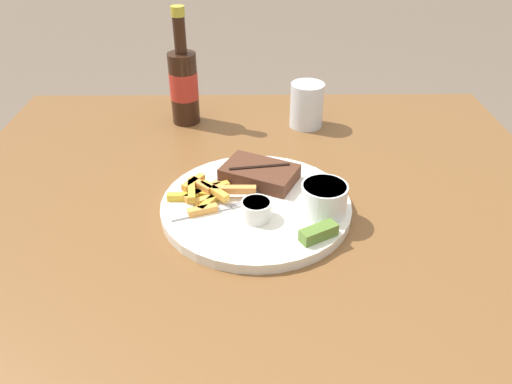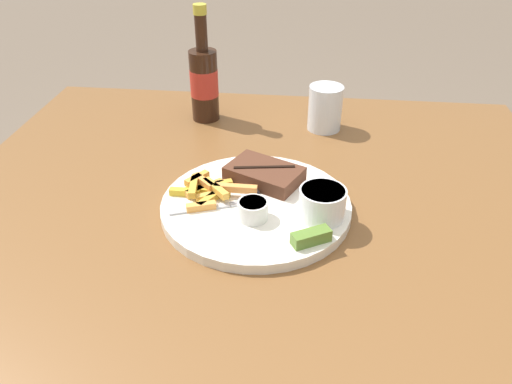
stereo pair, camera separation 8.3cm
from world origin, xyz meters
name	(u,v)px [view 1 (the left image)]	position (x,y,z in m)	size (l,w,h in m)	color
dining_table	(256,250)	(0.00, 0.00, 0.67)	(1.13, 1.03, 0.75)	brown
dinner_plate	(256,206)	(0.00, 0.00, 0.76)	(0.32, 0.32, 0.02)	silver
steak_portion	(260,173)	(0.01, 0.07, 0.79)	(0.15, 0.13, 0.03)	#512D1E
fries_pile	(205,193)	(-0.09, 0.01, 0.78)	(0.15, 0.11, 0.02)	gold
coleslaw_cup	(324,197)	(0.11, -0.03, 0.80)	(0.08, 0.08, 0.05)	white
dipping_sauce_cup	(256,209)	(0.00, -0.05, 0.79)	(0.05, 0.05, 0.03)	silver
pickle_spear	(319,233)	(0.09, -0.10, 0.78)	(0.06, 0.05, 0.02)	#567A2D
fork_utensil	(207,211)	(-0.08, -0.03, 0.77)	(0.13, 0.06, 0.00)	#B7B7BC
knife_utensil	(249,187)	(-0.01, 0.04, 0.78)	(0.08, 0.16, 0.01)	#B7B7BC
beer_bottle	(184,84)	(-0.16, 0.36, 0.85)	(0.06, 0.06, 0.26)	black
drinking_glass	(307,105)	(0.12, 0.33, 0.80)	(0.07, 0.07, 0.10)	silver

